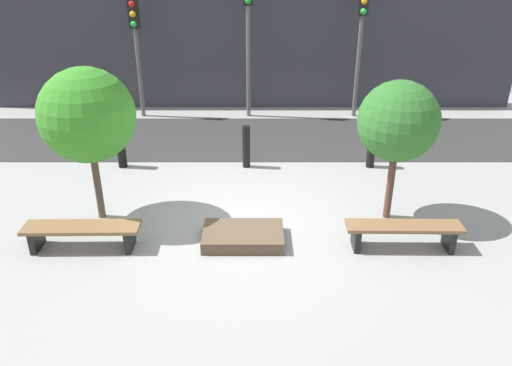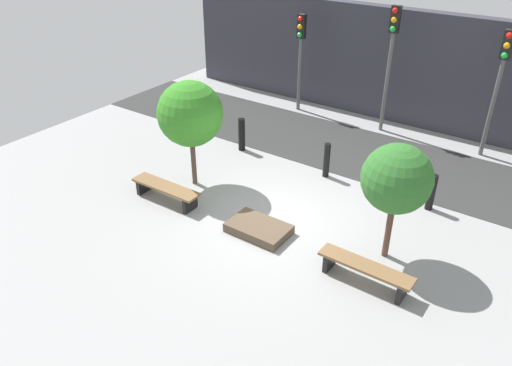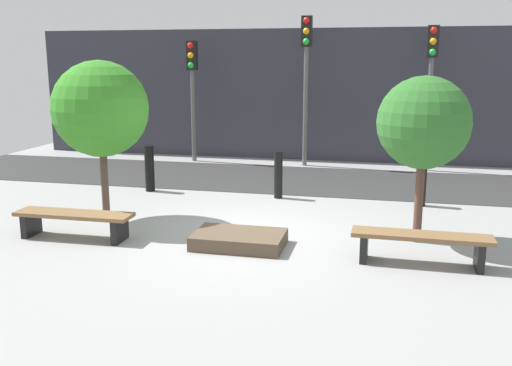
{
  "view_description": "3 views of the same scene",
  "coord_description": "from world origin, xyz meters",
  "px_view_note": "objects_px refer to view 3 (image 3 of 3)",
  "views": [
    {
      "loc": [
        0.22,
        -7.92,
        4.62
      ],
      "look_at": [
        0.23,
        -0.22,
        0.93
      ],
      "focal_mm": 35.0,
      "sensor_mm": 36.0,
      "label": 1
    },
    {
      "loc": [
        5.26,
        -8.22,
        6.68
      ],
      "look_at": [
        -0.25,
        -0.37,
        1.1
      ],
      "focal_mm": 35.0,
      "sensor_mm": 36.0,
      "label": 2
    },
    {
      "loc": [
        2.13,
        -8.69,
        2.82
      ],
      "look_at": [
        0.22,
        -0.41,
        0.96
      ],
      "focal_mm": 40.0,
      "sensor_mm": 36.0,
      "label": 3
    }
  ],
  "objects_px": {
    "bollard_left": "(278,175)",
    "planter_bed": "(239,240)",
    "tree_behind_left_bench": "(101,109)",
    "traffic_light_west": "(192,78)",
    "tree_behind_right_bench": "(424,123)",
    "bollard_far_left": "(150,168)",
    "bench_left": "(74,219)",
    "traffic_light_mid_west": "(306,64)",
    "bollard_center": "(422,182)",
    "bench_right": "(421,242)",
    "traffic_light_mid_east": "(431,72)"
  },
  "relations": [
    {
      "from": "planter_bed",
      "to": "tree_behind_right_bench",
      "type": "relative_size",
      "value": 0.53
    },
    {
      "from": "bollard_left",
      "to": "planter_bed",
      "type": "bearing_deg",
      "value": -90.0
    },
    {
      "from": "bollard_left",
      "to": "traffic_light_mid_east",
      "type": "bearing_deg",
      "value": 50.25
    },
    {
      "from": "planter_bed",
      "to": "bollard_center",
      "type": "height_order",
      "value": "bollard_center"
    },
    {
      "from": "bollard_far_left",
      "to": "tree_behind_left_bench",
      "type": "bearing_deg",
      "value": -85.83
    },
    {
      "from": "bench_left",
      "to": "tree_behind_right_bench",
      "type": "relative_size",
      "value": 0.74
    },
    {
      "from": "tree_behind_right_bench",
      "to": "bollard_far_left",
      "type": "height_order",
      "value": "tree_behind_right_bench"
    },
    {
      "from": "bench_left",
      "to": "tree_behind_left_bench",
      "type": "height_order",
      "value": "tree_behind_left_bench"
    },
    {
      "from": "bollard_left",
      "to": "tree_behind_left_bench",
      "type": "bearing_deg",
      "value": -138.84
    },
    {
      "from": "planter_bed",
      "to": "tree_behind_right_bench",
      "type": "xyz_separation_m",
      "value": [
        2.67,
        0.87,
        1.76
      ]
    },
    {
      "from": "bollard_far_left",
      "to": "traffic_light_west",
      "type": "distance_m",
      "value": 4.18
    },
    {
      "from": "bench_left",
      "to": "bollard_far_left",
      "type": "height_order",
      "value": "bollard_far_left"
    },
    {
      "from": "bench_left",
      "to": "traffic_light_west",
      "type": "xyz_separation_m",
      "value": [
        -0.46,
        7.17,
        1.98
      ]
    },
    {
      "from": "bollard_center",
      "to": "traffic_light_west",
      "type": "bearing_deg",
      "value": 147.76
    },
    {
      "from": "tree_behind_left_bench",
      "to": "traffic_light_west",
      "type": "height_order",
      "value": "traffic_light_west"
    },
    {
      "from": "bench_right",
      "to": "traffic_light_mid_east",
      "type": "relative_size",
      "value": 0.53
    },
    {
      "from": "planter_bed",
      "to": "bollard_center",
      "type": "bearing_deg",
      "value": 48.44
    },
    {
      "from": "tree_behind_right_bench",
      "to": "bollard_far_left",
      "type": "xyz_separation_m",
      "value": [
        -5.51,
        2.33,
        -1.37
      ]
    },
    {
      "from": "bench_right",
      "to": "tree_behind_right_bench",
      "type": "distance_m",
      "value": 1.87
    },
    {
      "from": "bollard_center",
      "to": "traffic_light_mid_west",
      "type": "height_order",
      "value": "traffic_light_mid_west"
    },
    {
      "from": "tree_behind_right_bench",
      "to": "traffic_light_mid_west",
      "type": "height_order",
      "value": "traffic_light_mid_west"
    },
    {
      "from": "bench_right",
      "to": "bollard_far_left",
      "type": "height_order",
      "value": "bollard_far_left"
    },
    {
      "from": "planter_bed",
      "to": "tree_behind_right_bench",
      "type": "bearing_deg",
      "value": 18.03
    },
    {
      "from": "bollard_far_left",
      "to": "bollard_left",
      "type": "xyz_separation_m",
      "value": [
        2.84,
        0.0,
        -0.01
      ]
    },
    {
      "from": "planter_bed",
      "to": "traffic_light_west",
      "type": "distance_m",
      "value": 7.95
    },
    {
      "from": "traffic_light_west",
      "to": "tree_behind_right_bench",
      "type": "bearing_deg",
      "value": -46.43
    },
    {
      "from": "bench_right",
      "to": "bollard_far_left",
      "type": "relative_size",
      "value": 1.92
    },
    {
      "from": "traffic_light_mid_east",
      "to": "traffic_light_mid_west",
      "type": "bearing_deg",
      "value": 179.99
    },
    {
      "from": "bench_left",
      "to": "planter_bed",
      "type": "xyz_separation_m",
      "value": [
        2.67,
        0.2,
        -0.21
      ]
    },
    {
      "from": "tree_behind_right_bench",
      "to": "traffic_light_mid_east",
      "type": "xyz_separation_m",
      "value": [
        0.46,
        6.1,
        0.64
      ]
    },
    {
      "from": "tree_behind_left_bench",
      "to": "bollard_far_left",
      "type": "relative_size",
      "value": 2.82
    },
    {
      "from": "tree_behind_left_bench",
      "to": "bollard_left",
      "type": "bearing_deg",
      "value": 41.16
    },
    {
      "from": "bench_left",
      "to": "bollard_center",
      "type": "height_order",
      "value": "bollard_center"
    },
    {
      "from": "traffic_light_mid_east",
      "to": "bench_right",
      "type": "bearing_deg",
      "value": -93.71
    },
    {
      "from": "tree_behind_right_bench",
      "to": "bollard_left",
      "type": "relative_size",
      "value": 2.65
    },
    {
      "from": "bench_left",
      "to": "traffic_light_mid_east",
      "type": "height_order",
      "value": "traffic_light_mid_east"
    },
    {
      "from": "bollard_far_left",
      "to": "bench_right",
      "type": "bearing_deg",
      "value": -31.7
    },
    {
      "from": "traffic_light_west",
      "to": "traffic_light_mid_east",
      "type": "distance_m",
      "value": 6.27
    },
    {
      "from": "bench_left",
      "to": "traffic_light_mid_east",
      "type": "distance_m",
      "value": 9.48
    },
    {
      "from": "tree_behind_right_bench",
      "to": "traffic_light_mid_west",
      "type": "bearing_deg",
      "value": 113.63
    },
    {
      "from": "bench_right",
      "to": "tree_behind_right_bench",
      "type": "relative_size",
      "value": 0.74
    },
    {
      "from": "traffic_light_mid_west",
      "to": "traffic_light_west",
      "type": "bearing_deg",
      "value": -179.98
    },
    {
      "from": "tree_behind_right_bench",
      "to": "traffic_light_west",
      "type": "distance_m",
      "value": 8.43
    },
    {
      "from": "bollard_far_left",
      "to": "bollard_center",
      "type": "xyz_separation_m",
      "value": [
        5.68,
        0.0,
        -0.03
      ]
    },
    {
      "from": "bollard_left",
      "to": "tree_behind_right_bench",
      "type": "bearing_deg",
      "value": -41.16
    },
    {
      "from": "planter_bed",
      "to": "bollard_far_left",
      "type": "relative_size",
      "value": 1.38
    },
    {
      "from": "planter_bed",
      "to": "bollard_left",
      "type": "distance_m",
      "value": 3.22
    },
    {
      "from": "tree_behind_left_bench",
      "to": "tree_behind_right_bench",
      "type": "xyz_separation_m",
      "value": [
        5.34,
        -0.0,
        -0.11
      ]
    },
    {
      "from": "tree_behind_right_bench",
      "to": "traffic_light_west",
      "type": "bearing_deg",
      "value": 133.57
    },
    {
      "from": "bench_left",
      "to": "traffic_light_mid_west",
      "type": "distance_m",
      "value": 8.01
    }
  ]
}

